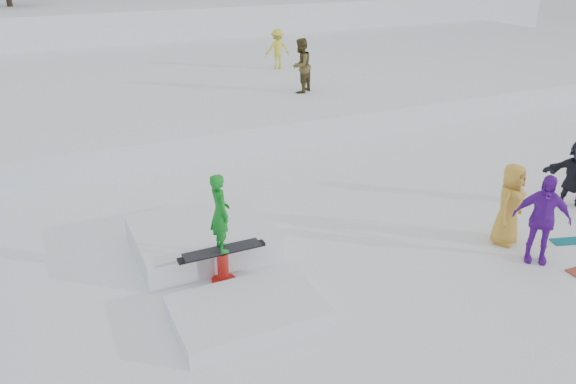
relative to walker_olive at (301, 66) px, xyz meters
name	(u,v)px	position (x,y,z in m)	size (l,w,h in m)	color
ground	(311,297)	(-4.84, -10.26, -1.73)	(120.00, 120.00, 0.00)	white
snow_berm	(86,22)	(-4.84, 19.74, -0.53)	(60.00, 14.00, 2.40)	white
snow_midrise	(132,83)	(-4.84, 5.74, -1.33)	(50.00, 18.00, 0.80)	white
walker_olive	(301,66)	(0.00, 0.00, 0.00)	(0.90, 0.70, 1.86)	#4D441E
walker_ygreen	(277,49)	(0.92, 4.04, -0.12)	(1.04, 0.60, 1.61)	yellow
spectator_purple	(541,219)	(-0.34, -10.97, -0.84)	(1.04, 0.43, 1.78)	#6B1BAF
spectator_yellow	(510,204)	(-0.34, -10.18, -0.88)	(0.83, 0.54, 1.70)	gold
spectator_dark	(576,174)	(2.33, -9.54, -0.92)	(1.50, 0.48, 1.61)	black
jib_rail_feature	(213,253)	(-6.05, -8.59, -1.42)	(2.60, 4.40, 2.11)	white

